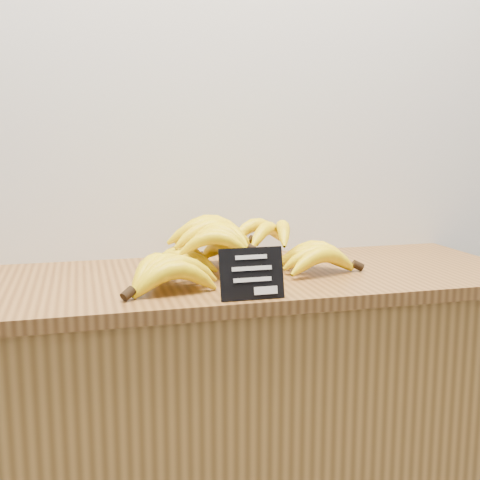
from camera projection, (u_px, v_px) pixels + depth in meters
counter at (235, 456)px, 1.54m from camera, size 1.40×0.50×0.90m
counter_top at (235, 279)px, 1.46m from camera, size 1.41×0.54×0.03m
chalkboard_sign at (252, 274)px, 1.22m from camera, size 0.13×0.03×0.10m
banana_pile at (229, 251)px, 1.43m from camera, size 0.61×0.39×0.13m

